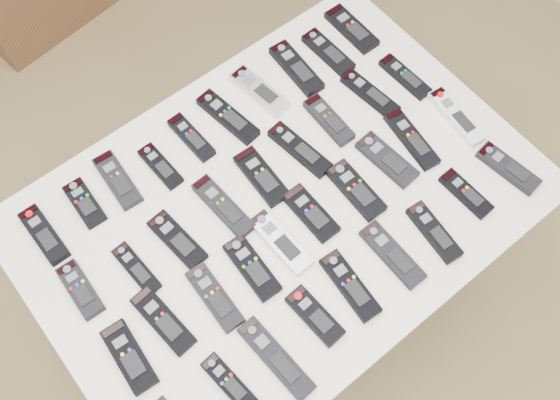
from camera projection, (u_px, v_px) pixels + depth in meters
ground at (252, 319)px, 2.23m from camera, size 4.00×4.00×0.00m
table at (280, 213)px, 1.62m from camera, size 1.25×0.88×0.78m
remote_0 at (44, 235)px, 1.51m from camera, size 0.05×0.17×0.02m
remote_1 at (85, 203)px, 1.55m from camera, size 0.06×0.14×0.02m
remote_2 at (118, 180)px, 1.58m from camera, size 0.07×0.17×0.02m
remote_3 at (160, 166)px, 1.60m from camera, size 0.05×0.14×0.02m
remote_4 at (191, 137)px, 1.63m from camera, size 0.05×0.16×0.02m
remote_5 at (228, 117)px, 1.66m from camera, size 0.08×0.20×0.02m
remote_6 at (260, 91)px, 1.70m from camera, size 0.08×0.19×0.02m
remote_7 at (296, 68)px, 1.73m from camera, size 0.07×0.19×0.02m
remote_8 at (328, 52)px, 1.76m from camera, size 0.06×0.17×0.02m
remote_9 at (352, 29)px, 1.79m from camera, size 0.06×0.18×0.02m
remote_10 at (80, 290)px, 1.46m from camera, size 0.06×0.15×0.02m
remote_11 at (137, 269)px, 1.48m from camera, size 0.05×0.15×0.02m
remote_12 at (177, 240)px, 1.51m from camera, size 0.07×0.17×0.02m
remote_13 at (223, 207)px, 1.55m from camera, size 0.06×0.19×0.02m
remote_14 at (261, 177)px, 1.58m from camera, size 0.07×0.17×0.02m
remote_15 at (300, 150)px, 1.62m from camera, size 0.07×0.19×0.02m
remote_16 at (329, 120)px, 1.66m from camera, size 0.06×0.17×0.02m
remote_17 at (370, 94)px, 1.69m from camera, size 0.06×0.19×0.02m
remote_18 at (405, 77)px, 1.72m from camera, size 0.05×0.17×0.02m
remote_19 at (129, 357)px, 1.39m from camera, size 0.07×0.17×0.02m
remote_20 at (163, 321)px, 1.42m from camera, size 0.07×0.18×0.02m
remote_21 at (215, 297)px, 1.45m from camera, size 0.06×0.18×0.02m
remote_22 at (252, 268)px, 1.48m from camera, size 0.07×0.17×0.02m
remote_23 at (280, 241)px, 1.51m from camera, size 0.06×0.19×0.02m
remote_24 at (311, 213)px, 1.54m from camera, size 0.06×0.16×0.02m
remote_25 at (356, 190)px, 1.57m from camera, size 0.07×0.17×0.02m
remote_26 at (387, 160)px, 1.61m from camera, size 0.07×0.18×0.02m
remote_27 at (412, 139)px, 1.63m from camera, size 0.08×0.19×0.02m
remote_28 at (456, 117)px, 1.66m from camera, size 0.07×0.20×0.02m
remote_30 at (229, 383)px, 1.37m from camera, size 0.06×0.15×0.02m
remote_31 at (276, 358)px, 1.39m from camera, size 0.06×0.21×0.02m
remote_32 at (315, 316)px, 1.43m from camera, size 0.06×0.15×0.02m
remote_33 at (350, 286)px, 1.46m from camera, size 0.07×0.18×0.02m
remote_34 at (392, 254)px, 1.49m from camera, size 0.05×0.18×0.02m
remote_35 at (434, 232)px, 1.52m from camera, size 0.07×0.17×0.02m
remote_36 at (466, 194)px, 1.56m from camera, size 0.05×0.15×0.02m
remote_37 at (508, 168)px, 1.59m from camera, size 0.07×0.17×0.02m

